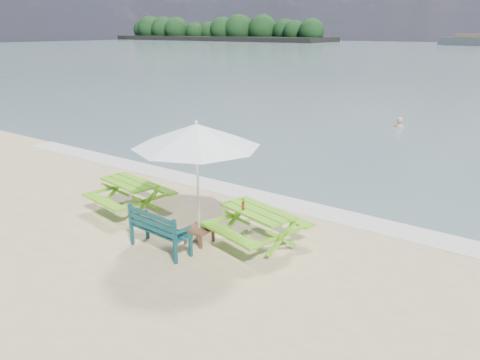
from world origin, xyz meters
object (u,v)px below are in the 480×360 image
Objects in this scene: park_bench at (161,238)px; patio_umbrella at (196,135)px; swimmer at (398,135)px; beer_bottle at (243,206)px; picnic_table_left at (130,196)px; side_table at (199,235)px; picnic_table_right at (257,228)px.

park_bench is 2.24m from patio_umbrella.
beer_bottle is at bearing -84.72° from swimmer.
patio_umbrella reaches higher than picnic_table_left.
swimmer is at bearing 92.03° from side_table.
swimmer is (-0.52, 14.73, -0.50)m from side_table.
swimmer is at bearing 92.03° from patio_umbrella.
picnic_table_left reaches higher than swimmer.
patio_umbrella is at bearing -147.65° from beer_bottle.
park_bench reaches higher than picnic_table_right.
picnic_table_left is 2.51m from park_bench.
swimmer is (-0.12, 15.47, -0.60)m from park_bench.
picnic_table_left is 0.76× the size of patio_umbrella.
swimmer is at bearing 95.28° from beer_bottle.
picnic_table_right is at bearing -83.66° from swimmer.
beer_bottle is 0.15× the size of swimmer.
picnic_table_right is at bearing 33.05° from side_table.
picnic_table_left is 2.67m from side_table.
beer_bottle reaches higher than park_bench.
picnic_table_left is 0.93× the size of picnic_table_right.
beer_bottle is (0.79, 0.50, 0.69)m from side_table.
picnic_table_left is 3.46m from beer_bottle.
side_table is 0.20× the size of patio_umbrella.
picnic_table_right is 2.33m from patio_umbrella.
park_bench is 0.55× the size of patio_umbrella.
picnic_table_right is at bearing 4.13° from picnic_table_left.
park_bench is at bearing -135.45° from picnic_table_right.
side_table is at bearing -8.86° from picnic_table_left.
patio_umbrella is 14.98m from swimmer.
picnic_table_left is 1.21× the size of swimmer.
beer_bottle is at bearing 1.51° from picnic_table_left.
beer_bottle is (1.19, 1.24, 0.59)m from park_bench.
beer_bottle is at bearing -144.79° from picnic_table_right.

